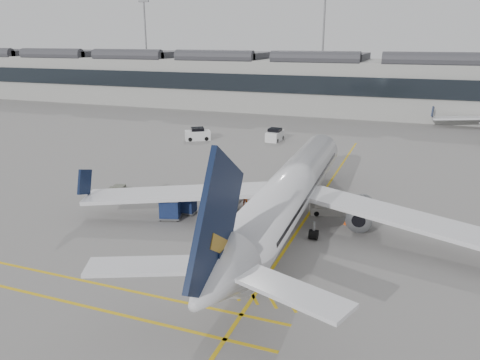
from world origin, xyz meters
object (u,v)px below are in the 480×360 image
(belt_loader, at_px, (331,208))
(pushback_tug, at_px, (119,192))
(airliner_main, at_px, (289,192))
(ramp_agent_b, at_px, (245,197))
(ramp_agent_a, at_px, (269,210))
(baggage_cart_a, at_px, (217,218))

(belt_loader, bearing_deg, pushback_tug, 171.30)
(belt_loader, xyz_separation_m, pushback_tug, (-20.77, -3.09, -0.00))
(airliner_main, height_order, belt_loader, airliner_main)
(ramp_agent_b, bearing_deg, ramp_agent_a, 133.81)
(ramp_agent_a, bearing_deg, baggage_cart_a, -165.85)
(baggage_cart_a, distance_m, ramp_agent_b, 6.20)
(belt_loader, bearing_deg, baggage_cart_a, -156.53)
(airliner_main, distance_m, belt_loader, 5.87)
(airliner_main, xyz_separation_m, ramp_agent_a, (-2.12, 1.21, -2.31))
(airliner_main, relative_size, belt_loader, 8.05)
(pushback_tug, bearing_deg, belt_loader, -7.10)
(baggage_cart_a, distance_m, ramp_agent_a, 5.05)
(baggage_cart_a, height_order, ramp_agent_a, baggage_cart_a)
(ramp_agent_a, height_order, ramp_agent_b, ramp_agent_b)
(baggage_cart_a, xyz_separation_m, ramp_agent_a, (3.32, 3.80, -0.17))
(ramp_agent_a, relative_size, pushback_tug, 0.63)
(belt_loader, height_order, ramp_agent_b, belt_loader)
(pushback_tug, bearing_deg, ramp_agent_a, -16.21)
(belt_loader, bearing_deg, ramp_agent_a, -163.54)
(airliner_main, xyz_separation_m, pushback_tug, (-17.98, 1.39, -2.55))
(ramp_agent_a, distance_m, ramp_agent_b, 3.95)
(airliner_main, bearing_deg, ramp_agent_a, 148.39)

